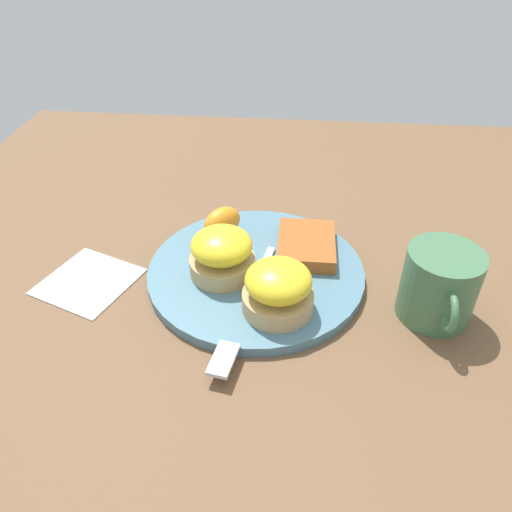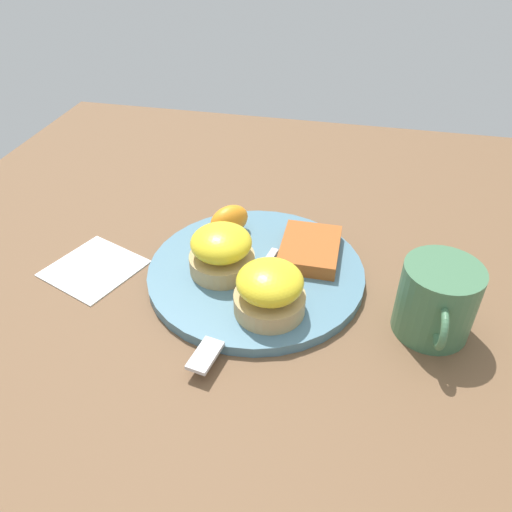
% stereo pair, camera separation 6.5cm
% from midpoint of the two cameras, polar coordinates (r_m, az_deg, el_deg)
% --- Properties ---
extents(ground_plane, '(1.10, 1.10, 0.00)m').
position_cam_midpoint_polar(ground_plane, '(0.67, -2.77, -2.42)').
color(ground_plane, brown).
extents(plate, '(0.29, 0.29, 0.01)m').
position_cam_midpoint_polar(plate, '(0.67, -2.79, -1.96)').
color(plate, slate).
rests_on(plate, ground_plane).
extents(sandwich_benedict_left, '(0.09, 0.09, 0.06)m').
position_cam_midpoint_polar(sandwich_benedict_left, '(0.64, -6.82, 0.16)').
color(sandwich_benedict_left, tan).
rests_on(sandwich_benedict_left, plate).
extents(sandwich_benedict_right, '(0.09, 0.09, 0.06)m').
position_cam_midpoint_polar(sandwich_benedict_right, '(0.58, -0.65, -3.92)').
color(sandwich_benedict_right, tan).
rests_on(sandwich_benedict_right, plate).
extents(hashbrown_patty, '(0.10, 0.08, 0.02)m').
position_cam_midpoint_polar(hashbrown_patty, '(0.69, 3.09, 1.17)').
color(hashbrown_patty, '#A75323').
rests_on(hashbrown_patty, plate).
extents(orange_wedge, '(0.07, 0.07, 0.04)m').
position_cam_midpoint_polar(orange_wedge, '(0.71, -6.50, 3.73)').
color(orange_wedge, orange).
rests_on(orange_wedge, plate).
extents(fork, '(0.23, 0.06, 0.00)m').
position_cam_midpoint_polar(fork, '(0.59, -4.53, -6.53)').
color(fork, silver).
rests_on(fork, plate).
extents(cup, '(0.12, 0.09, 0.09)m').
position_cam_midpoint_polar(cup, '(0.61, 17.42, -3.33)').
color(cup, '#42704C').
rests_on(cup, ground_plane).
extents(napkin, '(0.14, 0.14, 0.00)m').
position_cam_midpoint_polar(napkin, '(0.71, -21.15, -2.78)').
color(napkin, white).
rests_on(napkin, ground_plane).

